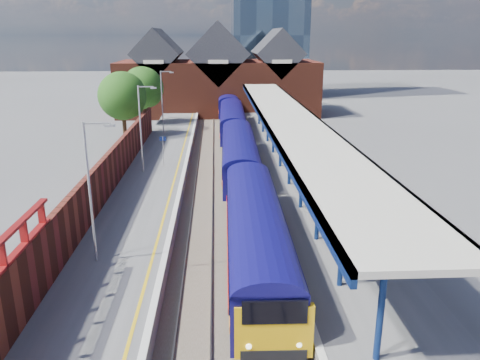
% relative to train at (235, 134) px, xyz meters
% --- Properties ---
extents(ground, '(240.00, 240.00, 0.00)m').
position_rel_train_xyz_m(ground, '(-1.49, -1.45, -2.12)').
color(ground, '#5B5B5E').
rests_on(ground, ground).
extents(ballast_bed, '(6.00, 76.00, 0.06)m').
position_rel_train_xyz_m(ballast_bed, '(-1.49, -11.45, -2.09)').
color(ballast_bed, '#473D33').
rests_on(ballast_bed, ground).
extents(rails, '(4.51, 76.00, 0.14)m').
position_rel_train_xyz_m(rails, '(-1.49, -11.45, -2.00)').
color(rails, slate).
rests_on(rails, ground).
extents(left_platform, '(5.00, 76.00, 1.00)m').
position_rel_train_xyz_m(left_platform, '(-6.99, -11.45, -1.62)').
color(left_platform, '#565659').
rests_on(left_platform, ground).
extents(right_platform, '(6.00, 76.00, 1.00)m').
position_rel_train_xyz_m(right_platform, '(4.51, -11.45, -1.62)').
color(right_platform, '#565659').
rests_on(right_platform, ground).
extents(coping_left, '(0.30, 76.00, 0.05)m').
position_rel_train_xyz_m(coping_left, '(-4.64, -11.45, -1.10)').
color(coping_left, silver).
rests_on(coping_left, left_platform).
extents(coping_right, '(0.30, 76.00, 0.05)m').
position_rel_train_xyz_m(coping_right, '(1.66, -11.45, -1.10)').
color(coping_right, silver).
rests_on(coping_right, right_platform).
extents(yellow_line, '(0.14, 76.00, 0.01)m').
position_rel_train_xyz_m(yellow_line, '(-5.24, -11.45, -1.12)').
color(yellow_line, yellow).
rests_on(yellow_line, left_platform).
extents(train, '(3.12, 65.95, 3.45)m').
position_rel_train_xyz_m(train, '(0.00, 0.00, 0.00)').
color(train, '#100C58').
rests_on(train, ground).
extents(canopy, '(4.50, 52.00, 4.48)m').
position_rel_train_xyz_m(canopy, '(3.99, -9.50, 3.13)').
color(canopy, '#0E2151').
rests_on(canopy, right_platform).
extents(lamp_post_b, '(1.48, 0.18, 7.00)m').
position_rel_train_xyz_m(lamp_post_b, '(-7.86, -25.45, 2.87)').
color(lamp_post_b, '#A5A8AA').
rests_on(lamp_post_b, left_platform).
extents(lamp_post_c, '(1.48, 0.18, 7.00)m').
position_rel_train_xyz_m(lamp_post_c, '(-7.86, -9.45, 2.87)').
color(lamp_post_c, '#A5A8AA').
rests_on(lamp_post_c, left_platform).
extents(lamp_post_d, '(1.48, 0.18, 7.00)m').
position_rel_train_xyz_m(lamp_post_d, '(-7.86, 6.55, 2.87)').
color(lamp_post_d, '#A5A8AA').
rests_on(lamp_post_d, left_platform).
extents(platform_sign, '(0.55, 0.08, 2.50)m').
position_rel_train_xyz_m(platform_sign, '(-6.49, -7.45, 0.57)').
color(platform_sign, '#A5A8AA').
rests_on(platform_sign, left_platform).
extents(brick_wall, '(0.35, 50.00, 3.86)m').
position_rel_train_xyz_m(brick_wall, '(-9.59, -17.91, 0.33)').
color(brick_wall, '#5E2618').
rests_on(brick_wall, left_platform).
extents(station_building, '(30.00, 12.12, 13.78)m').
position_rel_train_xyz_m(station_building, '(-1.49, 26.55, 3.33)').
color(station_building, '#5E2618').
rests_on(station_building, ground).
extents(tree_near, '(5.20, 5.20, 8.10)m').
position_rel_train_xyz_m(tree_near, '(-11.84, 4.46, 3.23)').
color(tree_near, '#382314').
rests_on(tree_near, ground).
extents(tree_far, '(5.20, 5.20, 8.10)m').
position_rel_train_xyz_m(tree_far, '(-10.84, 12.46, 3.23)').
color(tree_far, '#382314').
rests_on(tree_far, ground).
extents(parked_car_silver, '(4.35, 2.01, 1.38)m').
position_rel_train_xyz_m(parked_car_silver, '(5.95, -18.49, -0.43)').
color(parked_car_silver, '#B6B6BB').
rests_on(parked_car_silver, right_platform).
extents(parked_car_dark, '(4.28, 2.95, 1.15)m').
position_rel_train_xyz_m(parked_car_dark, '(7.01, -21.83, -0.55)').
color(parked_car_dark, black).
rests_on(parked_car_dark, right_platform).
extents(parked_car_blue, '(4.68, 3.17, 1.19)m').
position_rel_train_xyz_m(parked_car_blue, '(6.40, -21.12, -0.53)').
color(parked_car_blue, '#191556').
rests_on(parked_car_blue, right_platform).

